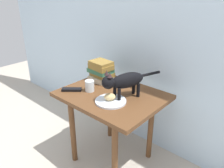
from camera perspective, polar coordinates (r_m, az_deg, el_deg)
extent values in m
plane|color=#B2A899|center=(2.02, 0.00, -18.16)|extent=(6.00, 6.00, 0.00)
cube|color=silver|center=(1.85, 8.92, 15.73)|extent=(4.00, 0.04, 2.20)
cube|color=brown|center=(1.68, 0.00, -2.96)|extent=(0.74, 0.59, 0.03)
cylinder|color=brown|center=(1.85, -9.95, -11.63)|extent=(0.04, 0.04, 0.58)
cylinder|color=brown|center=(1.60, 0.71, -18.01)|extent=(0.04, 0.04, 0.58)
cylinder|color=brown|center=(2.10, -0.52, -6.49)|extent=(0.04, 0.04, 0.58)
cylinder|color=brown|center=(1.88, 9.77, -10.96)|extent=(0.04, 0.04, 0.58)
cylinder|color=silver|center=(1.56, -0.33, -4.38)|extent=(0.22, 0.22, 0.01)
ellipsoid|color=#E0BC7A|center=(1.55, -0.55, -3.27)|extent=(0.10, 0.10, 0.05)
cylinder|color=black|center=(1.54, 1.81, -2.84)|extent=(0.02, 0.02, 0.10)
cylinder|color=black|center=(1.59, 0.71, -1.99)|extent=(0.02, 0.02, 0.10)
cylinder|color=black|center=(1.62, 6.68, -1.59)|extent=(0.02, 0.02, 0.10)
cylinder|color=black|center=(1.67, 5.50, -0.81)|extent=(0.02, 0.02, 0.10)
ellipsoid|color=black|center=(1.57, 3.96, 0.97)|extent=(0.17, 0.28, 0.11)
sphere|color=black|center=(1.50, -0.96, 0.39)|extent=(0.09, 0.09, 0.09)
cone|color=#332224|center=(1.45, -0.57, 2.34)|extent=(0.03, 0.03, 0.03)
cone|color=#332224|center=(1.49, -1.37, 2.89)|extent=(0.03, 0.03, 0.03)
cylinder|color=black|center=(1.68, 9.79, 2.57)|extent=(0.07, 0.16, 0.02)
cube|color=#BCB299|center=(1.88, -2.78, 1.32)|extent=(0.20, 0.15, 0.04)
cube|color=olive|center=(1.88, -2.54, 2.55)|extent=(0.19, 0.15, 0.03)
cube|color=#336B4C|center=(1.86, -2.92, 3.44)|extent=(0.19, 0.15, 0.03)
cube|color=olive|center=(1.85, -2.81, 4.44)|extent=(0.19, 0.15, 0.04)
cube|color=olive|center=(1.84, -2.84, 5.44)|extent=(0.18, 0.15, 0.02)
cylinder|color=silver|center=(1.71, -5.69, -0.48)|extent=(0.07, 0.07, 0.08)
cylinder|color=silver|center=(1.72, -5.66, -1.10)|extent=(0.06, 0.06, 0.04)
cube|color=black|center=(1.74, -10.20, -1.39)|extent=(0.14, 0.13, 0.02)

